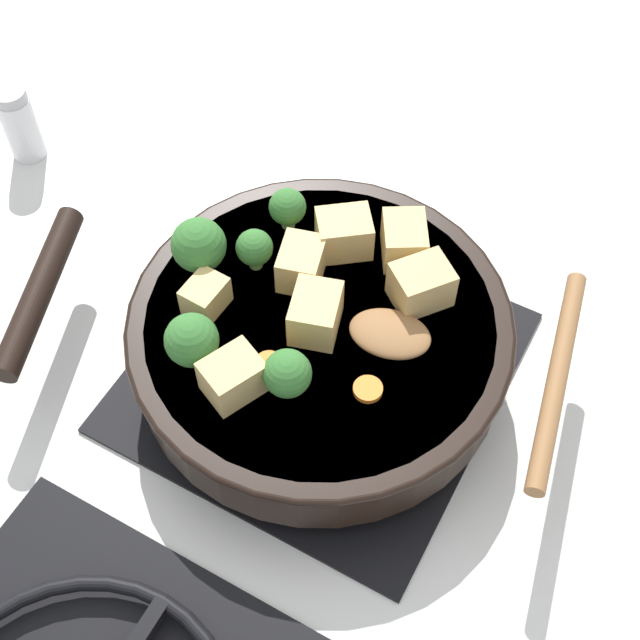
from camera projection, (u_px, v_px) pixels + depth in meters
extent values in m
plane|color=silver|center=(320.00, 372.00, 0.81)|extent=(2.40, 2.40, 0.00)
cube|color=black|center=(320.00, 370.00, 0.81)|extent=(0.31, 0.31, 0.01)
torus|color=black|center=(320.00, 360.00, 0.79)|extent=(0.24, 0.24, 0.01)
cube|color=black|center=(320.00, 360.00, 0.79)|extent=(0.01, 0.23, 0.01)
cube|color=black|center=(320.00, 360.00, 0.79)|extent=(0.23, 0.01, 0.01)
cylinder|color=black|center=(320.00, 339.00, 0.76)|extent=(0.32, 0.32, 0.06)
cylinder|color=brown|center=(320.00, 336.00, 0.76)|extent=(0.29, 0.29, 0.05)
torus|color=black|center=(320.00, 323.00, 0.74)|extent=(0.33, 0.33, 0.01)
cylinder|color=black|center=(39.00, 291.00, 0.77)|extent=(0.08, 0.17, 0.02)
ellipsoid|color=olive|center=(390.00, 334.00, 0.73)|extent=(0.08, 0.06, 0.01)
cylinder|color=olive|center=(557.00, 377.00, 0.70)|extent=(0.05, 0.20, 0.02)
cube|color=#DBB770|center=(421.00, 285.00, 0.74)|extent=(0.06, 0.06, 0.04)
cube|color=#DBB770|center=(404.00, 240.00, 0.77)|extent=(0.05, 0.06, 0.04)
cube|color=#DBB770|center=(301.00, 264.00, 0.75)|extent=(0.05, 0.05, 0.04)
cube|color=#DBB770|center=(206.00, 296.00, 0.74)|extent=(0.03, 0.04, 0.03)
cube|color=#DBB770|center=(344.00, 234.00, 0.77)|extent=(0.06, 0.06, 0.04)
cube|color=#DBB770|center=(233.00, 377.00, 0.69)|extent=(0.05, 0.06, 0.04)
cube|color=#DBB770|center=(312.00, 312.00, 0.72)|extent=(0.05, 0.06, 0.04)
cylinder|color=#709956|center=(288.00, 387.00, 0.70)|extent=(0.01, 0.01, 0.01)
sphere|color=#387533|center=(287.00, 373.00, 0.68)|extent=(0.04, 0.04, 0.04)
cylinder|color=#709956|center=(195.00, 355.00, 0.71)|extent=(0.01, 0.01, 0.01)
sphere|color=#387533|center=(192.00, 340.00, 0.70)|extent=(0.04, 0.04, 0.04)
cylinder|color=#709956|center=(288.00, 221.00, 0.80)|extent=(0.01, 0.01, 0.01)
sphere|color=#387533|center=(287.00, 207.00, 0.78)|extent=(0.03, 0.03, 0.03)
cylinder|color=#709956|center=(256.00, 261.00, 0.77)|extent=(0.01, 0.01, 0.01)
sphere|color=#387533|center=(254.00, 248.00, 0.75)|extent=(0.03, 0.03, 0.03)
cylinder|color=#709956|center=(204.00, 260.00, 0.77)|extent=(0.01, 0.01, 0.01)
sphere|color=#387533|center=(201.00, 243.00, 0.75)|extent=(0.05, 0.05, 0.05)
cylinder|color=orange|center=(368.00, 389.00, 0.70)|extent=(0.02, 0.02, 0.01)
cylinder|color=orange|center=(269.00, 364.00, 0.71)|extent=(0.02, 0.02, 0.01)
cylinder|color=white|center=(21.00, 128.00, 0.94)|extent=(0.04, 0.04, 0.07)
cylinder|color=#B7B7BC|center=(10.00, 96.00, 0.90)|extent=(0.03, 0.03, 0.01)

